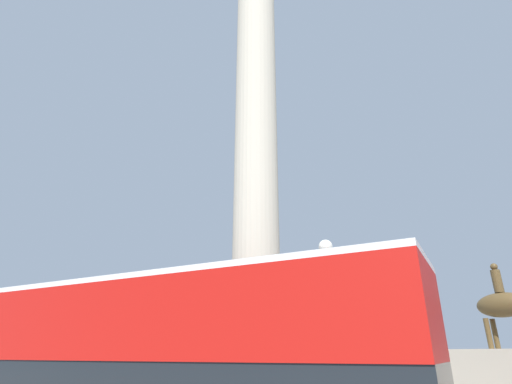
{
  "coord_description": "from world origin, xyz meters",
  "views": [
    {
      "loc": [
        5.54,
        -13.24,
        2.87
      ],
      "look_at": [
        0.0,
        0.0,
        8.71
      ],
      "focal_mm": 28.0,
      "sensor_mm": 36.0,
      "label": 1
    }
  ],
  "objects": [
    {
      "name": "monument_column",
      "position": [
        0.0,
        0.0,
        7.95
      ],
      "size": [
        4.74,
        4.74,
        22.8
      ],
      "color": "#BCB29E",
      "rests_on": "ground_plane"
    },
    {
      "name": "bus_a",
      "position": [
        0.13,
        -5.33,
        2.45
      ],
      "size": [
        11.28,
        3.74,
        4.44
      ],
      "rotation": [
        0.0,
        0.0,
        -0.1
      ],
      "color": "#B7140F",
      "rests_on": "ground_plane"
    },
    {
      "name": "street_lamp",
      "position": [
        3.25,
        -2.95,
        2.93
      ],
      "size": [
        0.37,
        0.37,
        5.7
      ],
      "color": "black",
      "rests_on": "ground_plane"
    }
  ]
}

